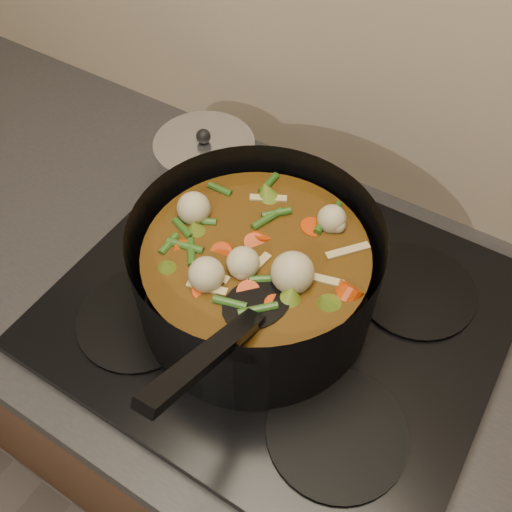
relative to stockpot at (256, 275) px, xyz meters
The scene contains 4 objects.
counter 0.55m from the stockpot, 36.17° to the left, with size 2.64×0.64×0.91m.
stovetop 0.09m from the stockpot, 36.17° to the left, with size 0.62×0.54×0.03m.
stockpot is the anchor object (origin of this frame).
saucepan 0.25m from the stockpot, 141.11° to the left, with size 0.16×0.16×0.13m.
Camera 1 is at (0.22, 1.51, 1.63)m, focal length 40.00 mm.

